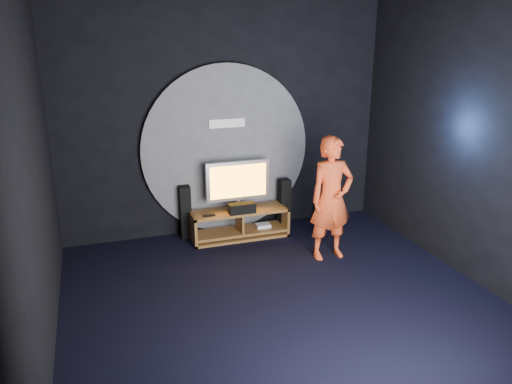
% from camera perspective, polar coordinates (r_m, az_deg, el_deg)
% --- Properties ---
extents(floor, '(5.00, 5.00, 0.00)m').
position_cam_1_polar(floor, '(5.98, 3.21, -12.62)').
color(floor, black).
rests_on(floor, ground).
extents(back_wall, '(5.00, 0.04, 3.50)m').
position_cam_1_polar(back_wall, '(7.63, -3.57, 8.21)').
color(back_wall, black).
rests_on(back_wall, ground).
extents(front_wall, '(5.00, 0.04, 3.50)m').
position_cam_1_polar(front_wall, '(3.26, 20.33, -6.63)').
color(front_wall, black).
rests_on(front_wall, ground).
extents(left_wall, '(0.04, 5.00, 3.50)m').
position_cam_1_polar(left_wall, '(4.97, -24.26, 1.27)').
color(left_wall, black).
rests_on(left_wall, ground).
extents(right_wall, '(0.04, 5.00, 3.50)m').
position_cam_1_polar(right_wall, '(6.65, 24.03, 5.21)').
color(right_wall, black).
rests_on(right_wall, ground).
extents(wall_disc_panel, '(2.60, 0.11, 2.60)m').
position_cam_1_polar(wall_disc_panel, '(7.67, -3.39, 4.84)').
color(wall_disc_panel, '#515156').
rests_on(wall_disc_panel, ground).
extents(media_console, '(1.48, 0.45, 0.45)m').
position_cam_1_polar(media_console, '(7.66, -1.84, -3.84)').
color(media_console, '#9B6430').
rests_on(media_console, ground).
extents(tv, '(0.98, 0.22, 0.74)m').
position_cam_1_polar(tv, '(7.50, -2.09, 1.03)').
color(tv, silver).
rests_on(tv, media_console).
extents(center_speaker, '(0.40, 0.15, 0.15)m').
position_cam_1_polar(center_speaker, '(7.42, -1.59, -1.87)').
color(center_speaker, black).
rests_on(center_speaker, media_console).
extents(remote, '(0.18, 0.05, 0.02)m').
position_cam_1_polar(remote, '(7.34, -5.39, -2.69)').
color(remote, black).
rests_on(remote, media_console).
extents(tower_speaker_left, '(0.16, 0.18, 0.82)m').
position_cam_1_polar(tower_speaker_left, '(7.66, -8.09, -2.27)').
color(tower_speaker_left, black).
rests_on(tower_speaker_left, ground).
extents(tower_speaker_right, '(0.16, 0.18, 0.82)m').
position_cam_1_polar(tower_speaker_right, '(7.94, 3.24, -1.40)').
color(tower_speaker_right, black).
rests_on(tower_speaker_right, ground).
extents(subwoofer, '(0.27, 0.27, 0.30)m').
position_cam_1_polar(subwoofer, '(8.25, 8.29, -2.73)').
color(subwoofer, black).
rests_on(subwoofer, ground).
extents(player, '(0.64, 0.43, 1.72)m').
position_cam_1_polar(player, '(6.87, 8.62, -0.75)').
color(player, '#ED4C20').
rests_on(player, ground).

